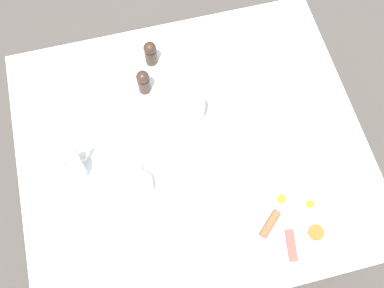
# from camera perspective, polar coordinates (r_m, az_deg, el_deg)

# --- Properties ---
(ground_plane) EXTENTS (8.00, 8.00, 0.00)m
(ground_plane) POSITION_cam_1_polar(r_m,az_deg,el_deg) (2.20, 0.00, -7.48)
(ground_plane) COLOR #4C4742
(table) EXTENTS (1.03, 1.16, 0.72)m
(table) POSITION_cam_1_polar(r_m,az_deg,el_deg) (1.57, 0.00, -1.15)
(table) COLOR silver
(table) RESTS_ON ground_plane
(breakfast_plate) EXTENTS (0.29, 0.29, 0.04)m
(breakfast_plate) POSITION_cam_1_polar(r_m,az_deg,el_deg) (1.46, 12.58, -9.57)
(breakfast_plate) COLOR white
(breakfast_plate) RESTS_ON table
(teapot_near) EXTENTS (0.13, 0.16, 0.13)m
(teapot_near) POSITION_cam_1_polar(r_m,az_deg,el_deg) (1.48, -15.44, -3.20)
(teapot_near) COLOR white
(teapot_near) RESTS_ON table
(teacup_with_saucer_left) EXTENTS (0.15, 0.15, 0.06)m
(teacup_with_saucer_left) POSITION_cam_1_polar(r_m,az_deg,el_deg) (1.44, -6.71, -5.41)
(teacup_with_saucer_left) COLOR white
(teacup_with_saucer_left) RESTS_ON table
(teacup_with_saucer_right) EXTENTS (0.15, 0.15, 0.06)m
(teacup_with_saucer_right) POSITION_cam_1_polar(r_m,az_deg,el_deg) (1.61, 16.62, 4.39)
(teacup_with_saucer_right) COLOR white
(teacup_with_saucer_right) RESTS_ON table
(water_glass_tall) EXTENTS (0.08, 0.08, 0.13)m
(water_glass_tall) POSITION_cam_1_polar(r_m,az_deg,el_deg) (1.50, -0.00, 4.39)
(water_glass_tall) COLOR white
(water_glass_tall) RESTS_ON table
(pepper_grinder) EXTENTS (0.05, 0.05, 0.11)m
(pepper_grinder) POSITION_cam_1_polar(r_m,az_deg,el_deg) (1.63, -5.29, 11.45)
(pepper_grinder) COLOR #38281E
(pepper_grinder) RESTS_ON table
(salt_grinder) EXTENTS (0.05, 0.05, 0.11)m
(salt_grinder) POSITION_cam_1_polar(r_m,az_deg,el_deg) (1.57, -6.18, 7.90)
(salt_grinder) COLOR #38281E
(salt_grinder) RESTS_ON table
(napkin_folded) EXTENTS (0.18, 0.15, 0.01)m
(napkin_folded) POSITION_cam_1_polar(r_m,az_deg,el_deg) (1.68, 11.62, 9.36)
(napkin_folded) COLOR white
(napkin_folded) RESTS_ON table
(fork_by_plate) EXTENTS (0.18, 0.02, 0.00)m
(fork_by_plate) POSITION_cam_1_polar(r_m,az_deg,el_deg) (1.41, -2.25, -14.84)
(fork_by_plate) COLOR silver
(fork_by_plate) RESTS_ON table
(knife_by_plate) EXTENTS (0.04, 0.21, 0.00)m
(knife_by_plate) POSITION_cam_1_polar(r_m,az_deg,el_deg) (1.54, -6.09, 1.79)
(knife_by_plate) COLOR silver
(knife_by_plate) RESTS_ON table
(spoon_for_tea) EXTENTS (0.10, 0.14, 0.00)m
(spoon_for_tea) POSITION_cam_1_polar(r_m,az_deg,el_deg) (1.61, 3.30, 6.79)
(spoon_for_tea) COLOR silver
(spoon_for_tea) RESTS_ON table
(fork_spare) EXTENTS (0.12, 0.13, 0.00)m
(fork_spare) POSITION_cam_1_polar(r_m,az_deg,el_deg) (1.43, -12.35, -17.47)
(fork_spare) COLOR silver
(fork_spare) RESTS_ON table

